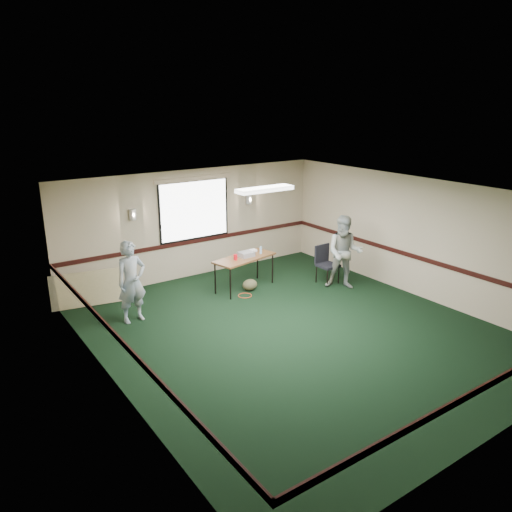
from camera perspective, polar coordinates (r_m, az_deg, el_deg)
ground at (r=9.84m, az=4.37°, el=-8.57°), size 8.00×8.00×0.00m
room_shell at (r=10.91m, az=-2.47°, el=2.97°), size 8.00×8.02×8.00m
folding_table at (r=11.70m, az=-1.31°, el=-0.39°), size 1.66×0.94×0.78m
projector at (r=11.71m, az=-1.13°, el=0.21°), size 0.34×0.28×0.11m
game_console at (r=12.09m, az=-0.41°, el=0.62°), size 0.19×0.15×0.05m
red_cup at (r=11.46m, az=-2.36°, el=-0.14°), size 0.09×0.09×0.13m
water_bottle at (r=11.91m, az=0.55°, el=0.68°), size 0.05×0.05×0.18m
duffel_bag at (r=11.77m, az=-0.71°, el=-3.32°), size 0.45×0.40×0.26m
cable_coil at (r=11.48m, az=-1.27°, el=-4.54°), size 0.34×0.34×0.02m
folded_table at (r=11.45m, az=-18.87°, el=-3.60°), size 1.49×0.48×0.75m
conference_chair at (r=12.28m, az=7.92°, el=-0.56°), size 0.47×0.49×0.93m
person_left at (r=10.25m, az=-14.03°, el=-2.87°), size 0.65×0.46×1.68m
person_right at (r=11.87m, az=10.08°, el=0.40°), size 1.07×1.07×1.76m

